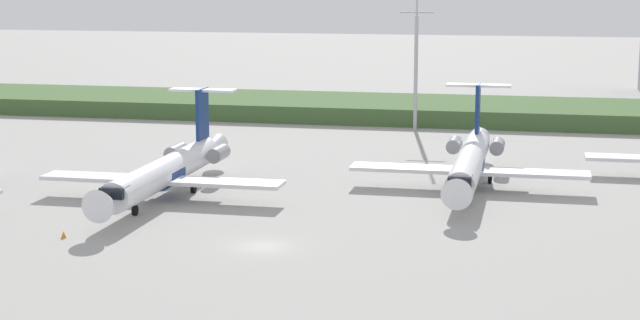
# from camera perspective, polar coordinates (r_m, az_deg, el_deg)

# --- Properties ---
(ground_plane) EXTENTS (500.00, 500.00, 0.00)m
(ground_plane) POSITION_cam_1_polar(r_m,az_deg,el_deg) (107.48, 1.01, -0.74)
(ground_plane) COLOR #9E9B96
(grass_berm) EXTENTS (320.00, 20.00, 2.40)m
(grass_berm) POSITION_cam_1_polar(r_m,az_deg,el_deg) (149.89, 4.25, 2.83)
(grass_berm) COLOR #426033
(grass_berm) RESTS_ON ground
(regional_jet_second) EXTENTS (22.81, 31.00, 9.00)m
(regional_jet_second) POSITION_cam_1_polar(r_m,az_deg,el_deg) (97.04, -8.44, -0.52)
(regional_jet_second) COLOR white
(regional_jet_second) RESTS_ON ground
(regional_jet_third) EXTENTS (22.81, 31.00, 9.00)m
(regional_jet_third) POSITION_cam_1_polar(r_m,az_deg,el_deg) (101.52, 8.29, -0.04)
(regional_jet_third) COLOR white
(regional_jet_third) RESTS_ON ground
(antenna_mast) EXTENTS (4.40, 0.50, 23.79)m
(antenna_mast) POSITION_cam_1_polar(r_m,az_deg,el_deg) (136.99, 5.34, 5.76)
(antenna_mast) COLOR #B2B2B7
(antenna_mast) RESTS_ON ground
(safety_cone_front_marker) EXTENTS (0.44, 0.44, 0.55)m
(safety_cone_front_marker) POSITION_cam_1_polar(r_m,az_deg,el_deg) (83.75, -13.99, -4.03)
(safety_cone_front_marker) COLOR orange
(safety_cone_front_marker) RESTS_ON ground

